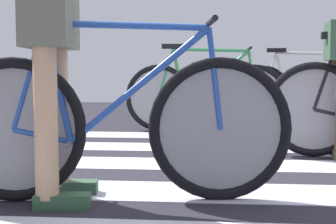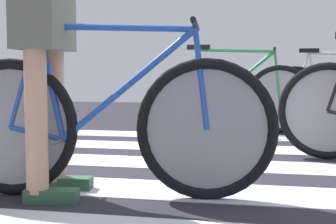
{
  "view_description": "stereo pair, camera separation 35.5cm",
  "coord_description": "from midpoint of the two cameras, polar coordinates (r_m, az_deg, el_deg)",
  "views": [
    {
      "loc": [
        -0.19,
        -3.02,
        0.67
      ],
      "look_at": [
        -0.46,
        -0.05,
        0.42
      ],
      "focal_mm": 52.92,
      "sensor_mm": 36.0,
      "label": 1
    },
    {
      "loc": [
        0.16,
        -3.02,
        0.67
      ],
      "look_at": [
        -0.46,
        -0.05,
        0.42
      ],
      "focal_mm": 52.92,
      "sensor_mm": 36.0,
      "label": 2
    }
  ],
  "objects": [
    {
      "name": "cyclist_1_of_4",
      "position": [
        2.55,
        -10.28,
        5.11
      ],
      "size": [
        0.35,
        0.43,
        1.04
      ],
      "rotation": [
        0.0,
        0.0,
        0.11
      ],
      "color": "tan",
      "rests_on": "ground"
    },
    {
      "name": "bicycle_3_of_4",
      "position": [
        5.31,
        9.1,
        1.8
      ],
      "size": [
        1.74,
        0.52,
        0.93
      ],
      "rotation": [
        0.0,
        0.0,
        0.0
      ],
      "color": "black",
      "rests_on": "ground"
    },
    {
      "name": "ground",
      "position": [
        3.09,
        11.94,
        -7.7
      ],
      "size": [
        18.0,
        14.0,
        0.02
      ],
      "color": "#25222C"
    },
    {
      "name": "bicycle_1_of_4",
      "position": [
        2.5,
        -3.3,
        -1.36
      ],
      "size": [
        1.73,
        0.52,
        0.93
      ],
      "rotation": [
        0.0,
        0.0,
        0.11
      ],
      "color": "black",
      "rests_on": "ground"
    },
    {
      "name": "crosswalk_markings",
      "position": [
        3.07,
        11.42,
        -7.57
      ],
      "size": [
        5.42,
        4.23,
        0.0
      ],
      "color": "#B4B8C7",
      "rests_on": "ground"
    }
  ]
}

